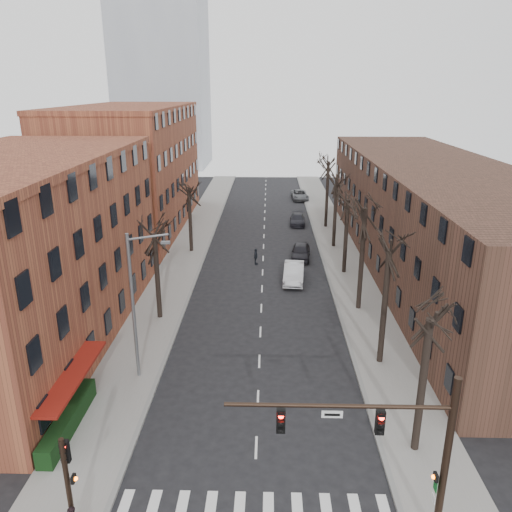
{
  "coord_description": "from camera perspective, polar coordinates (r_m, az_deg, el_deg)",
  "views": [
    {
      "loc": [
        0.5,
        -15.84,
        16.57
      ],
      "look_at": [
        -0.44,
        21.03,
        4.0
      ],
      "focal_mm": 35.0,
      "sensor_mm": 36.0,
      "label": 1
    }
  ],
  "objects": [
    {
      "name": "awning_left",
      "position": [
        29.15,
        -19.58,
        -17.08
      ],
      "size": [
        1.2,
        7.0,
        0.15
      ],
      "primitive_type": "cube",
      "color": "maroon",
      "rests_on": "ground"
    },
    {
      "name": "tree_left_a",
      "position": [
        38.54,
        -10.9,
        -7.01
      ],
      "size": [
        5.2,
        5.2,
        9.5
      ],
      "primitive_type": null,
      "color": "black",
      "rests_on": "ground"
    },
    {
      "name": "parked_car_mid",
      "position": [
        63.25,
        4.77,
        4.18
      ],
      "size": [
        2.08,
        4.62,
        1.31
      ],
      "primitive_type": "imported",
      "rotation": [
        0.0,
        0.0,
        -0.05
      ],
      "color": "black",
      "rests_on": "ground"
    },
    {
      "name": "building_right",
      "position": [
        49.76,
        19.63,
        4.27
      ],
      "size": [
        12.0,
        50.0,
        10.0
      ],
      "primitive_type": "cube",
      "color": "#4D2F24",
      "rests_on": "ground"
    },
    {
      "name": "signal_mast_arm",
      "position": [
        19.83,
        16.63,
        -19.99
      ],
      "size": [
        8.14,
        0.3,
        7.2
      ],
      "color": "black",
      "rests_on": "ground"
    },
    {
      "name": "tree_right_a",
      "position": [
        26.81,
        17.62,
        -20.4
      ],
      "size": [
        5.2,
        5.2,
        10.0
      ],
      "primitive_type": null,
      "color": "black",
      "rests_on": "ground"
    },
    {
      "name": "hedge",
      "position": [
        28.07,
        -20.66,
        -17.13
      ],
      "size": [
        0.8,
        6.0,
        1.0
      ],
      "primitive_type": "cube",
      "color": "black",
      "rests_on": "sidewalk_left"
    },
    {
      "name": "sidewalk_left",
      "position": [
        54.12,
        -7.64,
        0.9
      ],
      "size": [
        4.0,
        90.0,
        0.15
      ],
      "primitive_type": "cube",
      "color": "gray",
      "rests_on": "ground"
    },
    {
      "name": "building_left_near",
      "position": [
        36.54,
        -25.46,
        0.12
      ],
      "size": [
        12.0,
        26.0,
        12.0
      ],
      "primitive_type": "cube",
      "color": "brown",
      "rests_on": "ground"
    },
    {
      "name": "signal_pole_left",
      "position": [
        21.74,
        -20.73,
        -22.59
      ],
      "size": [
        0.47,
        0.44,
        4.4
      ],
      "color": "black",
      "rests_on": "ground"
    },
    {
      "name": "tree_right_b",
      "position": [
        33.17,
        13.92,
        -11.77
      ],
      "size": [
        5.2,
        5.2,
        10.8
      ],
      "primitive_type": null,
      "color": "black",
      "rests_on": "ground"
    },
    {
      "name": "sidewalk_right",
      "position": [
        53.98,
        9.38,
        0.76
      ],
      "size": [
        4.0,
        90.0,
        0.15
      ],
      "primitive_type": "cube",
      "color": "gray",
      "rests_on": "ground"
    },
    {
      "name": "parked_car_near",
      "position": [
        50.46,
        5.14,
        0.49
      ],
      "size": [
        2.27,
        4.68,
        1.54
      ],
      "primitive_type": "imported",
      "rotation": [
        0.0,
        0.0,
        -0.1
      ],
      "color": "black",
      "rests_on": "ground"
    },
    {
      "name": "pedestrian_crossing",
      "position": [
        48.7,
        -0.03,
        -0.07
      ],
      "size": [
        0.45,
        0.97,
        1.62
      ],
      "primitive_type": "imported",
      "rotation": [
        0.0,
        0.0,
        1.51
      ],
      "color": "black",
      "rests_on": "ground"
    },
    {
      "name": "streetlight",
      "position": [
        29.29,
        -13.61,
        -4.99
      ],
      "size": [
        2.45,
        0.22,
        9.03
      ],
      "color": "slate",
      "rests_on": "ground"
    },
    {
      "name": "tree_right_c",
      "position": [
        40.12,
        11.59,
        -5.99
      ],
      "size": [
        5.2,
        5.2,
        11.6
      ],
      "primitive_type": null,
      "color": "black",
      "rests_on": "ground"
    },
    {
      "name": "tree_right_f",
      "position": [
        62.5,
        7.95,
        3.26
      ],
      "size": [
        5.2,
        5.2,
        11.6
      ],
      "primitive_type": null,
      "color": "black",
      "rests_on": "ground"
    },
    {
      "name": "tree_right_d",
      "position": [
        47.41,
        9.99,
        -1.94
      ],
      "size": [
        5.2,
        5.2,
        10.0
      ],
      "primitive_type": null,
      "color": "black",
      "rests_on": "ground"
    },
    {
      "name": "office_tower",
      "position": [
        113.9,
        -11.01,
        25.28
      ],
      "size": [
        18.0,
        18.0,
        60.0
      ],
      "primitive_type": "cube",
      "color": "#B2B7BF",
      "rests_on": "ground"
    },
    {
      "name": "tree_right_e",
      "position": [
        54.89,
        8.83,
        1.02
      ],
      "size": [
        5.2,
        5.2,
        10.8
      ],
      "primitive_type": null,
      "color": "black",
      "rests_on": "ground"
    },
    {
      "name": "silver_sedan",
      "position": [
        44.63,
        4.35,
        -1.9
      ],
      "size": [
        2.13,
        5.1,
        1.64
      ],
      "primitive_type": "imported",
      "rotation": [
        0.0,
        0.0,
        -0.08
      ],
      "color": "#BABCC2",
      "rests_on": "ground"
    },
    {
      "name": "parked_car_far",
      "position": [
        77.58,
        5.02,
        6.96
      ],
      "size": [
        2.69,
        5.32,
        1.44
      ],
      "primitive_type": "imported",
      "rotation": [
        0.0,
        0.0,
        0.06
      ],
      "color": "#5A5E62",
      "rests_on": "ground"
    },
    {
      "name": "tree_left_b",
      "position": [
        53.15,
        -7.38,
        0.49
      ],
      "size": [
        5.2,
        5.2,
        9.5
      ],
      "primitive_type": null,
      "color": "black",
      "rests_on": "ground"
    },
    {
      "name": "building_left_far",
      "position": [
        62.81,
        -13.98,
        9.51
      ],
      "size": [
        12.0,
        28.0,
        14.0
      ],
      "primitive_type": "cube",
      "color": "brown",
      "rests_on": "ground"
    }
  ]
}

